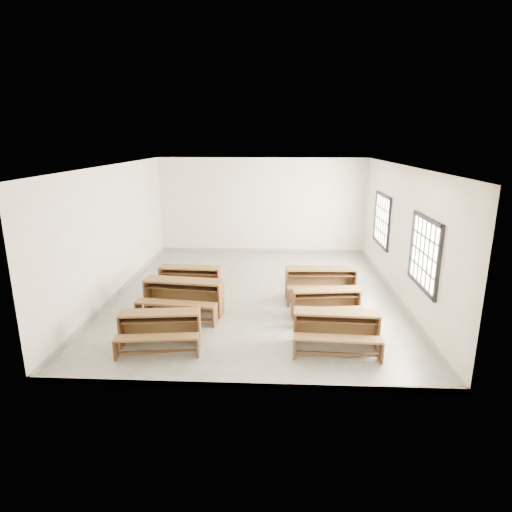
{
  "coord_description": "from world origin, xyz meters",
  "views": [
    {
      "loc": [
        0.5,
        -10.18,
        3.81
      ],
      "look_at": [
        0.0,
        0.0,
        1.0
      ],
      "focal_mm": 30.0,
      "sensor_mm": 36.0,
      "label": 1
    }
  ],
  "objects_px": {
    "desk_set_1": "(183,295)",
    "desk_set_5": "(321,281)",
    "desk_set_2": "(190,278)",
    "desk_set_0": "(160,327)",
    "desk_set_4": "(326,302)",
    "desk_set_3": "(336,327)"
  },
  "relations": [
    {
      "from": "desk_set_3",
      "to": "desk_set_4",
      "type": "height_order",
      "value": "desk_set_3"
    },
    {
      "from": "desk_set_3",
      "to": "desk_set_1",
      "type": "bearing_deg",
      "value": 158.33
    },
    {
      "from": "desk_set_5",
      "to": "desk_set_1",
      "type": "bearing_deg",
      "value": -162.82
    },
    {
      "from": "desk_set_1",
      "to": "desk_set_5",
      "type": "bearing_deg",
      "value": 26.64
    },
    {
      "from": "desk_set_2",
      "to": "desk_set_3",
      "type": "distance_m",
      "value": 4.32
    },
    {
      "from": "desk_set_1",
      "to": "desk_set_5",
      "type": "xyz_separation_m",
      "value": [
        3.16,
        1.14,
        -0.01
      ]
    },
    {
      "from": "desk_set_1",
      "to": "desk_set_5",
      "type": "relative_size",
      "value": 1.05
    },
    {
      "from": "desk_set_4",
      "to": "desk_set_3",
      "type": "bearing_deg",
      "value": -95.56
    },
    {
      "from": "desk_set_1",
      "to": "desk_set_2",
      "type": "bearing_deg",
      "value": 101.81
    },
    {
      "from": "desk_set_0",
      "to": "desk_set_4",
      "type": "relative_size",
      "value": 1.02
    },
    {
      "from": "desk_set_4",
      "to": "desk_set_1",
      "type": "bearing_deg",
      "value": 171.52
    },
    {
      "from": "desk_set_4",
      "to": "desk_set_5",
      "type": "distance_m",
      "value": 1.23
    },
    {
      "from": "desk_set_1",
      "to": "desk_set_3",
      "type": "height_order",
      "value": "desk_set_1"
    },
    {
      "from": "desk_set_2",
      "to": "desk_set_3",
      "type": "relative_size",
      "value": 0.97
    },
    {
      "from": "desk_set_4",
      "to": "desk_set_2",
      "type": "bearing_deg",
      "value": 149.84
    },
    {
      "from": "desk_set_2",
      "to": "desk_set_3",
      "type": "bearing_deg",
      "value": -37.47
    },
    {
      "from": "desk_set_0",
      "to": "desk_set_4",
      "type": "height_order",
      "value": "desk_set_0"
    },
    {
      "from": "desk_set_2",
      "to": "desk_set_4",
      "type": "bearing_deg",
      "value": -20.76
    },
    {
      "from": "desk_set_0",
      "to": "desk_set_1",
      "type": "distance_m",
      "value": 1.55
    },
    {
      "from": "desk_set_0",
      "to": "desk_set_2",
      "type": "height_order",
      "value": "desk_set_2"
    },
    {
      "from": "desk_set_1",
      "to": "desk_set_2",
      "type": "distance_m",
      "value": 1.33
    },
    {
      "from": "desk_set_0",
      "to": "desk_set_4",
      "type": "bearing_deg",
      "value": 17.41
    }
  ]
}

